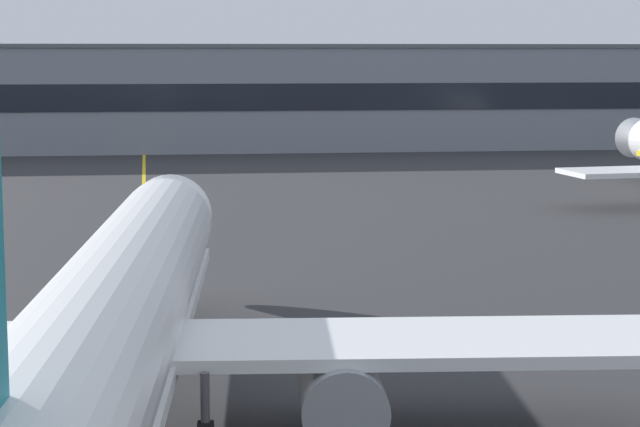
# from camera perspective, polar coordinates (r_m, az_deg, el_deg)

# --- Properties ---
(taxiway_centreline) EXTENTS (3.57, 179.98, 0.01)m
(taxiway_centreline) POSITION_cam_1_polar(r_m,az_deg,el_deg) (49.53, -8.49, -4.72)
(taxiway_centreline) COLOR yellow
(taxiway_centreline) RESTS_ON ground
(airliner_foreground) EXTENTS (32.28, 41.53, 11.65)m
(airliner_foreground) POSITION_cam_1_polar(r_m,az_deg,el_deg) (32.42, -10.01, -5.34)
(airliner_foreground) COLOR white
(airliner_foreground) RESTS_ON ground
(safety_cone_by_nose_gear) EXTENTS (0.44, 0.44, 0.55)m
(safety_cone_by_nose_gear) POSITION_cam_1_polar(r_m,az_deg,el_deg) (48.97, -8.20, -4.56)
(safety_cone_by_nose_gear) COLOR orange
(safety_cone_by_nose_gear) RESTS_ON ground
(terminal_building) EXTENTS (161.24, 12.40, 11.34)m
(terminal_building) POSITION_cam_1_polar(r_m,az_deg,el_deg) (129.54, -5.30, 5.57)
(terminal_building) COLOR gray
(terminal_building) RESTS_ON ground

